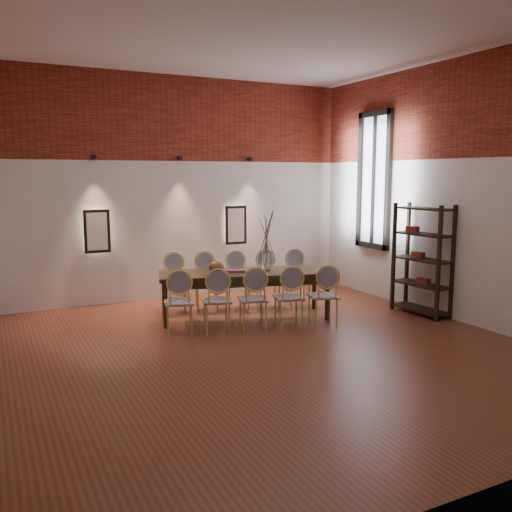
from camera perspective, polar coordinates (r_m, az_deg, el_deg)
name	(u,v)px	position (r m, az deg, el deg)	size (l,w,h in m)	color
floor	(255,353)	(7.07, -0.13, -10.13)	(7.00, 7.00, 0.02)	brown
ceiling	(255,24)	(6.93, -0.14, 23.23)	(7.00, 7.00, 0.02)	silver
wall_back	(167,189)	(10.01, -9.30, 6.98)	(7.00, 0.10, 4.00)	silver
wall_front	(497,214)	(3.87, 24.07, 4.04)	(7.00, 0.10, 4.00)	silver
wall_right	(463,192)	(8.87, 20.98, 6.34)	(0.10, 7.00, 4.00)	silver
brick_band_back	(167,118)	(9.99, -9.36, 14.16)	(7.00, 0.02, 1.50)	maroon
brick_band_front	(501,15)	(4.03, 24.40, 22.13)	(7.00, 0.02, 1.50)	maroon
brick_band_right	(465,107)	(8.88, 21.11, 14.43)	(0.02, 7.00, 1.50)	maroon
niche_left	(97,231)	(9.64, -16.42, 2.52)	(0.36, 0.06, 0.66)	#FFEAC6
niche_right	(235,225)	(10.42, -2.20, 3.28)	(0.36, 0.06, 0.66)	#FFEAC6
spot_fixture_left	(94,157)	(9.57, -16.71, 9.96)	(0.08, 0.08, 0.10)	black
spot_fixture_mid	(180,158)	(9.95, -8.04, 10.17)	(0.08, 0.08, 0.10)	black
spot_fixture_right	(250,159)	(10.48, -0.65, 10.16)	(0.08, 0.08, 0.10)	black
window_glass	(375,181)	(10.27, 12.38, 7.77)	(0.02, 0.78, 2.38)	silver
window_frame	(374,181)	(10.26, 12.29, 7.77)	(0.08, 0.90, 2.50)	black
window_mullion	(374,181)	(10.26, 12.29, 7.77)	(0.06, 0.06, 2.40)	black
dining_table	(245,295)	(8.58, -1.20, -4.11)	(2.66, 0.86, 0.75)	#382710
chair_near_a	(179,302)	(7.76, -8.09, -4.83)	(0.44, 0.44, 0.94)	#DCC769
chair_near_b	(217,301)	(7.80, -4.17, -4.70)	(0.44, 0.44, 0.94)	#DCC769
chair_near_c	(253,299)	(7.88, -0.32, -4.54)	(0.44, 0.44, 0.94)	#DCC769
chair_near_d	(289,297)	(7.99, 3.44, -4.37)	(0.44, 0.44, 0.94)	#DCC769
chair_near_e	(323,296)	(8.14, 7.08, -4.18)	(0.44, 0.44, 0.94)	#DCC769
chair_far_a	(175,283)	(9.14, -8.56, -2.81)	(0.44, 0.44, 0.94)	#DCC769
chair_far_b	(206,282)	(9.18, -5.24, -2.70)	(0.44, 0.44, 0.94)	#DCC769
chair_far_c	(238,280)	(9.25, -1.95, -2.59)	(0.44, 0.44, 0.94)	#DCC769
chair_far_d	(268,279)	(9.34, 1.28, -2.47)	(0.44, 0.44, 0.94)	#DCC769
chair_far_e	(298,278)	(9.47, 4.43, -2.34)	(0.44, 0.44, 0.94)	#DCC769
vase	(266,261)	(8.55, 1.09, -0.57)	(0.14, 0.14, 0.30)	silver
dried_branches	(266,233)	(8.49, 1.10, 2.43)	(0.50, 0.50, 0.70)	#453927
bowl	(216,267)	(8.38, -4.21, -1.19)	(0.24, 0.24, 0.18)	brown
book	(236,271)	(8.49, -2.14, -1.56)	(0.26, 0.18, 0.03)	#812777
shelving_rack	(422,260)	(9.14, 17.09, -0.36)	(0.38, 1.00, 1.80)	black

